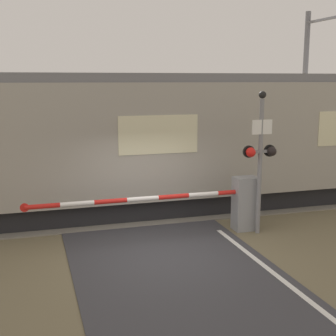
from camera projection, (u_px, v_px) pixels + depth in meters
ground_plane at (161, 252)px, 10.57m from camera, size 80.00×80.00×0.00m
track_bed at (129, 210)px, 13.86m from camera, size 36.00×3.20×0.13m
train at (146, 142)px, 13.63m from camera, size 21.50×2.84×4.01m
crossing_barrier at (230, 203)px, 11.92m from camera, size 5.84×0.44×1.39m
signal_post at (260, 154)px, 11.52m from camera, size 0.87×0.26×3.57m
catenary_pole at (305, 94)px, 17.64m from camera, size 0.20×1.90×6.30m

